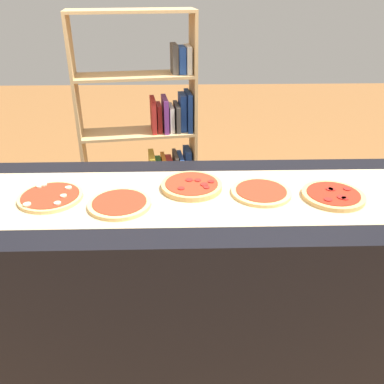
# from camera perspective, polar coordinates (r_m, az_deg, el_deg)

# --- Properties ---
(ground_plane) EXTENTS (12.00, 12.00, 0.00)m
(ground_plane) POSITION_cam_1_polar(r_m,az_deg,el_deg) (2.30, -0.00, -21.25)
(ground_plane) COLOR brown
(counter) EXTENTS (2.38, 0.75, 0.92)m
(counter) POSITION_cam_1_polar(r_m,az_deg,el_deg) (1.98, -0.00, -12.44)
(counter) COLOR black
(counter) RESTS_ON ground_plane
(parchment_paper) EXTENTS (2.06, 0.49, 0.00)m
(parchment_paper) POSITION_cam_1_polar(r_m,az_deg,el_deg) (1.71, -0.00, -0.56)
(parchment_paper) COLOR tan
(parchment_paper) RESTS_ON counter
(pizza_mushroom_0) EXTENTS (0.26, 0.26, 0.02)m
(pizza_mushroom_0) POSITION_cam_1_polar(r_m,az_deg,el_deg) (1.79, -19.00, -0.63)
(pizza_mushroom_0) COLOR #DBB26B
(pizza_mushroom_0) RESTS_ON parchment_paper
(pizza_plain_1) EXTENTS (0.25, 0.25, 0.02)m
(pizza_plain_1) POSITION_cam_1_polar(r_m,az_deg,el_deg) (1.66, -10.00, -1.59)
(pizza_plain_1) COLOR #DBB26B
(pizza_plain_1) RESTS_ON parchment_paper
(pizza_pepperoni_2) EXTENTS (0.26, 0.26, 0.03)m
(pizza_pepperoni_2) POSITION_cam_1_polar(r_m,az_deg,el_deg) (1.77, -0.05, 0.89)
(pizza_pepperoni_2) COLOR tan
(pizza_pepperoni_2) RESTS_ON parchment_paper
(pizza_plain_3) EXTENTS (0.25, 0.25, 0.02)m
(pizza_plain_3) POSITION_cam_1_polar(r_m,az_deg,el_deg) (1.75, 9.54, 0.01)
(pizza_plain_3) COLOR #DBB26B
(pizza_plain_3) RESTS_ON parchment_paper
(pizza_pepperoni_4) EXTENTS (0.25, 0.25, 0.03)m
(pizza_pepperoni_4) POSITION_cam_1_polar(r_m,az_deg,el_deg) (1.79, 18.96, -0.45)
(pizza_pepperoni_4) COLOR tan
(pizza_pepperoni_4) RESTS_ON parchment_paper
(bookshelf) EXTENTS (0.81, 0.36, 1.56)m
(bookshelf) POSITION_cam_1_polar(r_m,az_deg,el_deg) (2.91, -5.24, 7.22)
(bookshelf) COLOR tan
(bookshelf) RESTS_ON ground_plane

